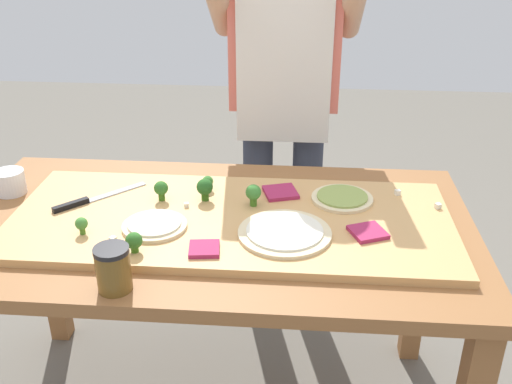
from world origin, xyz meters
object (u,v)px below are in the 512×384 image
object	(u,v)px
cheese_crumble_b	(113,240)
cheese_crumble_d	(186,205)
broccoli_floret_front_left	(208,182)
cheese_crumble_c	(438,206)
pizza_whole_white_garlic	(285,232)
broccoli_floret_front_mid	(253,193)
broccoli_floret_back_mid	(134,241)
sauce_jar	(113,269)
pizza_slice_center	(368,232)
chefs_knife	(88,200)
cheese_crumble_a	(398,192)
pizza_whole_cheese_artichoke	(155,225)
pizza_slice_near_left	(281,192)
prep_table	(214,251)
broccoli_floret_back_left	(205,188)
pizza_slice_near_right	(204,249)
flour_cup	(10,183)
broccoli_floret_back_right	(82,224)
pizza_whole_pesto_green	(342,198)
broccoli_floret_front_right	(161,189)
cook_center	(284,80)

from	to	relation	value
cheese_crumble_b	cheese_crumble_d	size ratio (longest dim) A/B	1.23
broccoli_floret_front_left	cheese_crumble_c	bearing A→B (deg)	-5.54
pizza_whole_white_garlic	broccoli_floret_front_mid	world-z (taller)	broccoli_floret_front_mid
broccoli_floret_back_mid	sauce_jar	size ratio (longest dim) A/B	0.49
pizza_slice_center	broccoli_floret_front_mid	bearing A→B (deg)	156.26
chefs_knife	broccoli_floret_front_mid	size ratio (longest dim) A/B	3.42
cheese_crumble_a	cheese_crumble_d	size ratio (longest dim) A/B	1.22
cheese_crumble_c	cheese_crumble_d	xyz separation A→B (m)	(-0.74, -0.05, -0.00)
pizza_whole_cheese_artichoke	pizza_slice_near_left	size ratio (longest dim) A/B	1.87
prep_table	cheese_crumble_a	bearing A→B (deg)	17.05
cheese_crumble_a	chefs_knife	bearing A→B (deg)	-172.36
broccoli_floret_back_left	cheese_crumble_b	size ratio (longest dim) A/B	4.44
broccoli_floret_front_left	sauce_jar	distance (m)	0.52
broccoli_floret_back_left	cheese_crumble_b	distance (m)	0.33
cheese_crumble_b	pizza_slice_near_right	bearing A→B (deg)	-5.50
pizza_slice_near_right	broccoli_floret_back_mid	size ratio (longest dim) A/B	1.41
cheese_crumble_a	cheese_crumble_d	bearing A→B (deg)	-168.26
cheese_crumble_c	flour_cup	world-z (taller)	flour_cup
pizza_slice_center	pizza_slice_near_right	distance (m)	0.45
broccoli_floret_front_left	broccoli_floret_back_right	world-z (taller)	broccoli_floret_back_right
broccoli_floret_front_mid	cheese_crumble_b	distance (m)	0.43
broccoli_floret_back_left	cheese_crumble_a	size ratio (longest dim) A/B	4.49
pizza_whole_pesto_green	cheese_crumble_d	bearing A→B (deg)	-170.02
broccoli_floret_front_mid	flour_cup	distance (m)	0.78
broccoli_floret_front_mid	broccoli_floret_front_right	distance (m)	0.28
pizza_slice_near_left	sauce_jar	size ratio (longest dim) A/B	0.84
pizza_slice_near_right	broccoli_floret_front_mid	xyz separation A→B (m)	(0.11, 0.26, 0.03)
pizza_slice_center	pizza_slice_near_left	distance (m)	0.33
broccoli_floret_back_left	cheese_crumble_d	size ratio (longest dim) A/B	5.48
pizza_whole_cheese_artichoke	flour_cup	bearing A→B (deg)	156.76
pizza_slice_near_left	broccoli_floret_back_mid	size ratio (longest dim) A/B	1.74
pizza_whole_cheese_artichoke	broccoli_floret_back_left	bearing A→B (deg)	57.16
chefs_knife	pizza_whole_cheese_artichoke	size ratio (longest dim) A/B	1.27
broccoli_floret_back_right	pizza_slice_center	bearing A→B (deg)	4.46
pizza_slice_near_left	pizza_whole_white_garlic	bearing A→B (deg)	-84.94
broccoli_floret_front_right	cheese_crumble_c	size ratio (longest dim) A/B	4.01
pizza_whole_cheese_artichoke	pizza_whole_white_garlic	bearing A→B (deg)	-1.74
pizza_whole_cheese_artichoke	pizza_slice_near_right	size ratio (longest dim) A/B	2.31
pizza_slice_center	broccoli_floret_front_left	xyz separation A→B (m)	(-0.47, 0.23, 0.02)
pizza_slice_near_left	broccoli_floret_front_left	distance (m)	0.23
pizza_whole_white_garlic	broccoli_floret_back_left	bearing A→B (deg)	142.90
broccoli_floret_front_left	prep_table	bearing A→B (deg)	-76.67
pizza_whole_pesto_green	broccoli_floret_front_mid	size ratio (longest dim) A/B	2.77
pizza_whole_white_garlic	prep_table	bearing A→B (deg)	154.46
cook_center	pizza_slice_near_left	bearing A→B (deg)	-88.70
pizza_whole_cheese_artichoke	broccoli_floret_back_right	distance (m)	0.19
cook_center	sauce_jar	bearing A→B (deg)	-109.37
pizza_whole_white_garlic	cook_center	bearing A→B (deg)	92.48
broccoli_floret_front_left	cheese_crumble_d	world-z (taller)	broccoli_floret_front_left
broccoli_floret_back_right	broccoli_floret_front_right	xyz separation A→B (m)	(0.17, 0.22, 0.01)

